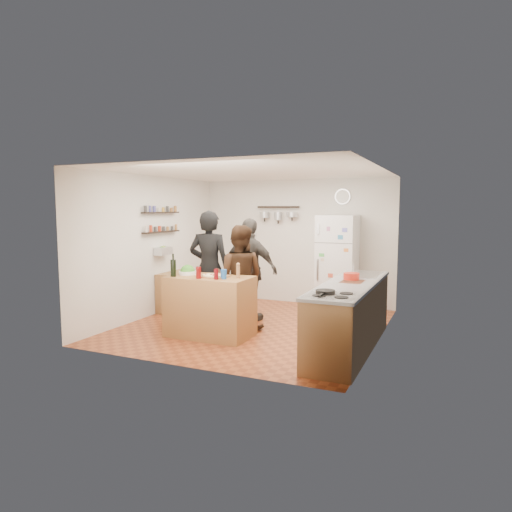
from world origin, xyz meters
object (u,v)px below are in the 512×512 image
at_px(fridge, 337,263).
at_px(prep_island, 210,306).
at_px(person_left, 209,268).
at_px(person_back, 250,270).
at_px(counter_run, 350,316).
at_px(salad_bowl, 188,273).
at_px(skillet, 325,292).
at_px(side_table, 179,292).
at_px(wine_bottle, 173,268).
at_px(person_center, 239,277).
at_px(red_bowl, 351,276).
at_px(salt_canister, 224,274).
at_px(wall_clock, 343,197).
at_px(pepper_mill, 238,272).

bearing_deg(fridge, prep_island, -117.42).
bearing_deg(fridge, person_left, -130.72).
height_order(person_back, counter_run, person_back).
relative_size(salad_bowl, skillet, 1.17).
bearing_deg(side_table, prep_island, -41.76).
relative_size(prep_island, skillet, 5.41).
distance_m(person_left, skillet, 2.65).
bearing_deg(person_back, wine_bottle, 70.73).
xyz_separation_m(wine_bottle, person_back, (0.65, 1.33, -0.16)).
distance_m(person_center, person_back, 0.58).
bearing_deg(red_bowl, skillet, -92.38).
height_order(salad_bowl, fridge, fridge).
height_order(counter_run, fridge, fridge).
distance_m(salt_canister, person_back, 1.25).
xyz_separation_m(wine_bottle, skillet, (2.47, -0.46, -0.10)).
bearing_deg(salad_bowl, person_center, 37.61).
bearing_deg(salt_canister, counter_run, 11.42).
height_order(person_left, wall_clock, wall_clock).
xyz_separation_m(person_back, skillet, (1.82, -1.80, 0.06)).
bearing_deg(pepper_mill, counter_run, 6.59).
bearing_deg(fridge, salt_canister, -110.93).
relative_size(salad_bowl, counter_run, 0.10).
distance_m(prep_island, wine_bottle, 0.80).
bearing_deg(person_back, salt_canister, 103.62).
bearing_deg(wine_bottle, counter_run, 10.09).
height_order(salad_bowl, salt_canister, salt_canister).
distance_m(person_left, person_back, 0.72).
height_order(skillet, red_bowl, red_bowl).
distance_m(person_center, skillet, 2.14).
bearing_deg(wine_bottle, salad_bowl, 73.50).
distance_m(prep_island, person_center, 0.70).
height_order(wine_bottle, person_center, person_center).
xyz_separation_m(prep_island, pepper_mill, (0.45, 0.05, 0.54)).
distance_m(person_center, wall_clock, 2.88).
height_order(skillet, wall_clock, wall_clock).
distance_m(salt_canister, side_table, 2.23).
height_order(wine_bottle, salt_canister, wine_bottle).
xyz_separation_m(pepper_mill, skillet, (1.52, -0.73, -0.06)).
distance_m(wine_bottle, fridge, 3.30).
height_order(person_center, counter_run, person_center).
xyz_separation_m(salt_canister, wall_clock, (1.02, 2.99, 1.17)).
bearing_deg(pepper_mill, fridge, 70.80).
bearing_deg(counter_run, person_back, 155.38).
xyz_separation_m(pepper_mill, person_center, (-0.23, 0.50, -0.17)).
xyz_separation_m(person_center, wall_clock, (1.09, 2.32, 1.32)).
relative_size(wine_bottle, counter_run, 0.10).
bearing_deg(counter_run, prep_island, -173.46).
height_order(pepper_mill, salt_canister, pepper_mill).
relative_size(pepper_mill, person_back, 0.10).
distance_m(wine_bottle, person_left, 0.84).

